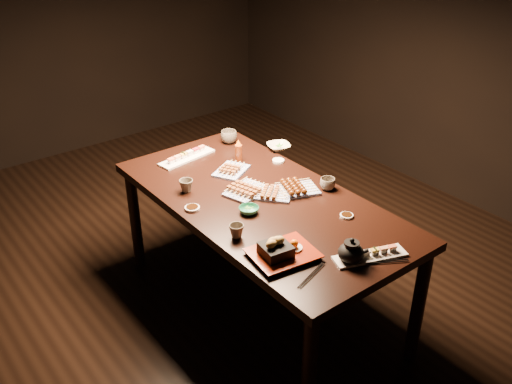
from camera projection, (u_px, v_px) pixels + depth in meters
ground at (237, 267)px, 3.86m from camera, size 5.00×5.00×0.00m
dining_table at (261, 254)px, 3.35m from camera, size 1.36×1.98×0.75m
sushi_platter_near at (370, 253)px, 2.67m from camera, size 0.37×0.21×0.04m
sushi_platter_far at (187, 155)px, 3.61m from camera, size 0.40×0.17×0.05m
yakitori_plate_center at (246, 188)px, 3.22m from camera, size 0.27×0.23×0.06m
yakitori_plate_right at (273, 192)px, 3.18m from camera, size 0.24×0.25×0.05m
yakitori_plate_left at (231, 168)px, 3.44m from camera, size 0.27×0.25×0.06m
tsukune_plate at (297, 187)px, 3.23m from camera, size 0.28×0.24×0.06m
edamame_bowl_green at (249, 210)px, 3.03m from camera, size 0.11×0.11×0.03m
edamame_bowl_cream at (279, 147)px, 3.74m from camera, size 0.19×0.19×0.04m
tempura_tray at (283, 247)px, 2.66m from camera, size 0.34×0.29×0.11m
teacup_near_left at (237, 231)px, 2.81m from camera, size 0.10×0.10×0.07m
teacup_mid_right at (328, 184)px, 3.25m from camera, size 0.12×0.12×0.07m
teacup_far_left at (186, 186)px, 3.22m from camera, size 0.10×0.10×0.07m
teacup_far_right at (229, 137)px, 3.81m from camera, size 0.15×0.15×0.08m
teapot at (351, 250)px, 2.62m from camera, size 0.20×0.20×0.12m
condiment_bottle at (239, 150)px, 3.57m from camera, size 0.06×0.06×0.14m
sauce_dish_west at (192, 208)px, 3.06m from camera, size 0.08×0.08×0.01m
sauce_dish_east at (278, 161)px, 3.58m from camera, size 0.09×0.09×0.01m
sauce_dish_se at (347, 216)px, 3.00m from camera, size 0.09×0.09×0.01m
sauce_dish_nw at (182, 158)px, 3.61m from camera, size 0.11×0.11×0.01m
chopsticks_near at (311, 275)px, 2.55m from camera, size 0.21×0.08×0.01m
chopsticks_se at (384, 262)px, 2.64m from camera, size 0.21×0.14×0.01m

